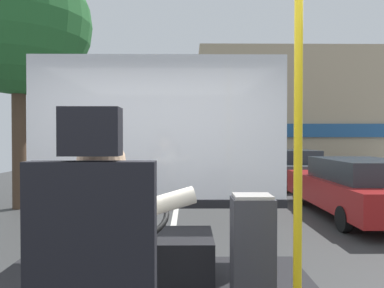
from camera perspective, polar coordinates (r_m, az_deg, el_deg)
ground at (r=10.80m, az=-2.18°, el=-8.50°), size 18.00×44.00×0.06m
bus_driver at (r=1.66m, az=-13.63°, el=-15.62°), size 0.82×0.60×0.75m
steering_console at (r=2.93m, az=-8.04°, el=-17.57°), size 1.10×0.96×0.78m
handrail_pole at (r=1.94m, az=16.42°, el=-1.12°), size 0.04×0.04×2.16m
fare_box at (r=2.37m, az=9.52°, el=-17.51°), size 0.26×0.21×0.80m
windshield_panel at (r=3.48m, az=-5.50°, el=-0.69°), size 2.50×0.08×1.48m
street_tree at (r=10.30m, az=-25.81°, el=16.74°), size 3.55×3.55×6.37m
shop_building at (r=20.23m, az=18.70°, el=4.44°), size 12.30×5.93×5.98m
parked_car_red at (r=8.89m, az=24.75°, el=-6.15°), size 1.92×4.49×1.29m
parked_car_charcoal at (r=13.73m, az=15.12°, el=-3.54°), size 1.96×4.10×1.32m
parked_car_silver at (r=18.04m, az=10.58°, el=-2.35°), size 1.99×3.85×1.37m
parked_car_black at (r=23.19m, az=7.63°, el=-1.77°), size 1.87×4.45×1.23m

